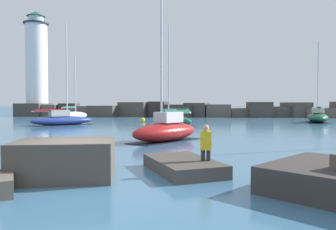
% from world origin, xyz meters
% --- Properties ---
extents(ground_plane, '(600.00, 600.00, 0.00)m').
position_xyz_m(ground_plane, '(0.00, 0.00, 0.00)').
color(ground_plane, '#3D6B8E').
extents(open_sea_beyond, '(400.00, 116.00, 0.01)m').
position_xyz_m(open_sea_beyond, '(0.00, 106.55, 0.00)').
color(open_sea_beyond, '#2D5B7F').
rests_on(open_sea_beyond, ground).
extents(breakwater_jetty, '(58.58, 6.77, 2.60)m').
position_xyz_m(breakwater_jetty, '(0.39, 46.51, 1.09)').
color(breakwater_jetty, '#423D38').
rests_on(breakwater_jetty, ground).
extents(lighthouse, '(5.10, 5.10, 18.77)m').
position_xyz_m(lighthouse, '(-25.67, 47.39, 8.42)').
color(lighthouse, gray).
rests_on(lighthouse, ground).
extents(foreground_rocks, '(12.80, 7.11, 1.18)m').
position_xyz_m(foreground_rocks, '(4.15, -0.49, 0.44)').
color(foreground_rocks, '#4C443D').
rests_on(foreground_rocks, ground).
extents(sailboat_moored_0, '(3.48, 5.65, 8.82)m').
position_xyz_m(sailboat_moored_0, '(-13.81, 34.59, 0.61)').
color(sailboat_moored_0, white).
rests_on(sailboat_moored_0, ground).
extents(sailboat_moored_1, '(5.53, 5.98, 10.30)m').
position_xyz_m(sailboat_moored_1, '(0.74, 23.63, 0.66)').
color(sailboat_moored_1, '#195138').
rests_on(sailboat_moored_1, ground).
extents(sailboat_moored_4, '(3.76, 6.63, 9.70)m').
position_xyz_m(sailboat_moored_4, '(17.69, 31.29, 0.68)').
color(sailboat_moored_4, '#195138').
rests_on(sailboat_moored_4, ground).
extents(sailboat_moored_5, '(5.93, 5.77, 10.73)m').
position_xyz_m(sailboat_moored_5, '(-10.77, 23.69, 0.61)').
color(sailboat_moored_5, navy).
rests_on(sailboat_moored_5, ground).
extents(sailboat_moored_6, '(4.64, 5.45, 9.70)m').
position_xyz_m(sailboat_moored_6, '(1.52, 10.34, 0.68)').
color(sailboat_moored_6, maroon).
rests_on(sailboat_moored_6, ground).
extents(mooring_buoy_orange_near, '(0.54, 0.54, 0.74)m').
position_xyz_m(mooring_buoy_orange_near, '(-3.29, 29.90, 0.27)').
color(mooring_buoy_orange_near, yellow).
rests_on(mooring_buoy_orange_near, ground).
extents(person_on_rocks, '(0.36, 0.22, 1.61)m').
position_xyz_m(person_on_rocks, '(3.73, 1.35, 0.89)').
color(person_on_rocks, '#282833').
rests_on(person_on_rocks, ground).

